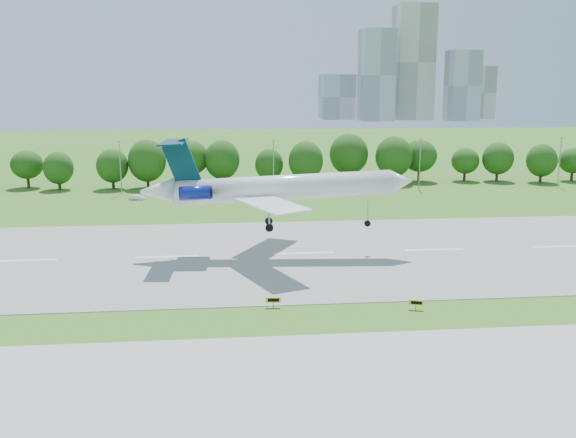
# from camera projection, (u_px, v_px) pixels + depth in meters

# --- Properties ---
(ground) EXTENTS (600.00, 600.00, 0.00)m
(ground) POSITION_uv_depth(u_px,v_px,m) (506.00, 306.00, 72.70)
(ground) COLOR #37631A
(ground) RESTS_ON ground
(runway) EXTENTS (400.00, 45.00, 0.08)m
(runway) POSITION_uv_depth(u_px,v_px,m) (435.00, 250.00, 97.04)
(runway) COLOR gray
(runway) RESTS_ON ground
(tree_line) EXTENTS (288.40, 8.40, 10.40)m
(tree_line) POSITION_uv_depth(u_px,v_px,m) (350.00, 160.00, 161.03)
(tree_line) COLOR #382314
(tree_line) RESTS_ON ground
(light_poles) EXTENTS (175.90, 0.25, 12.19)m
(light_poles) POSITION_uv_depth(u_px,v_px,m) (347.00, 164.00, 151.01)
(light_poles) COLOR gray
(light_poles) RESTS_ON ground
(skyline) EXTENTS (127.00, 52.00, 80.00)m
(skyline) POSITION_uv_depth(u_px,v_px,m) (407.00, 77.00, 456.68)
(skyline) COLOR #B2B2B7
(skyline) RESTS_ON ground
(airliner) EXTENTS (39.70, 28.88, 13.20)m
(airliner) POSITION_uv_depth(u_px,v_px,m) (270.00, 187.00, 92.63)
(airliner) COLOR white
(airliner) RESTS_ON ground
(taxi_sign_left) EXTENTS (1.71, 0.36, 1.19)m
(taxi_sign_left) POSITION_uv_depth(u_px,v_px,m) (273.00, 300.00, 71.99)
(taxi_sign_left) COLOR gray
(taxi_sign_left) RESTS_ON ground
(taxi_sign_centre) EXTENTS (1.57, 0.70, 1.13)m
(taxi_sign_centre) POSITION_uv_depth(u_px,v_px,m) (416.00, 303.00, 71.28)
(taxi_sign_centre) COLOR gray
(taxi_sign_centre) RESTS_ON ground
(service_vehicle_a) EXTENTS (3.54, 1.73, 1.12)m
(service_vehicle_a) POSITION_uv_depth(u_px,v_px,m) (137.00, 197.00, 139.72)
(service_vehicle_a) COLOR white
(service_vehicle_a) RESTS_ON ground
(service_vehicle_b) EXTENTS (4.05, 2.56, 1.28)m
(service_vehicle_b) POSITION_uv_depth(u_px,v_px,m) (353.00, 193.00, 145.14)
(service_vehicle_b) COLOR silver
(service_vehicle_b) RESTS_ON ground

